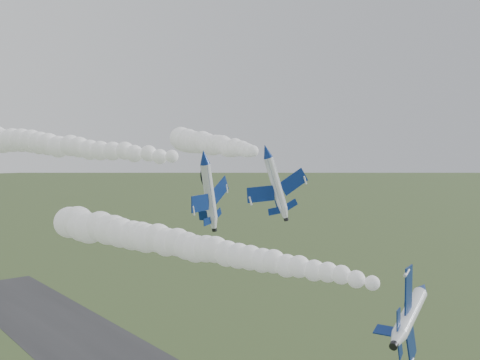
% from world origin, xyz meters
% --- Properties ---
extents(jet_lead, '(5.96, 12.90, 10.62)m').
position_xyz_m(jet_lead, '(4.30, -0.70, 29.71)').
color(jet_lead, white).
extents(smoke_trail_jet_lead, '(25.23, 59.38, 5.51)m').
position_xyz_m(smoke_trail_jet_lead, '(-5.31, 31.53, 31.10)').
color(smoke_trail_jet_lead, white).
extents(jet_pair_left, '(9.41, 11.14, 3.51)m').
position_xyz_m(jet_pair_left, '(-7.88, 24.28, 44.33)').
color(jet_pair_left, white).
extents(smoke_trail_jet_pair_left, '(28.71, 58.99, 4.98)m').
position_xyz_m(smoke_trail_jet_pair_left, '(-21.24, 55.15, 46.47)').
color(smoke_trail_jet_pair_left, white).
extents(jet_pair_right, '(9.73, 11.80, 3.87)m').
position_xyz_m(jet_pair_right, '(3.84, 25.02, 45.06)').
color(jet_pair_right, white).
extents(smoke_trail_jet_pair_right, '(23.33, 55.57, 5.58)m').
position_xyz_m(smoke_trail_jet_pair_right, '(14.63, 54.03, 46.36)').
color(smoke_trail_jet_pair_right, white).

